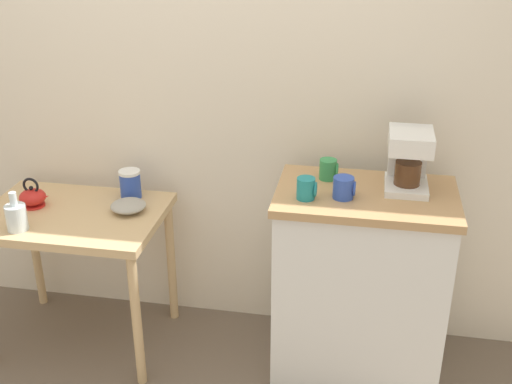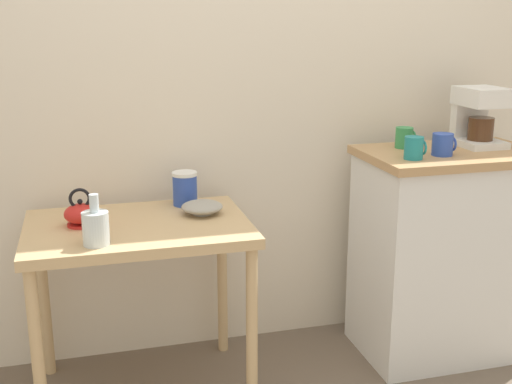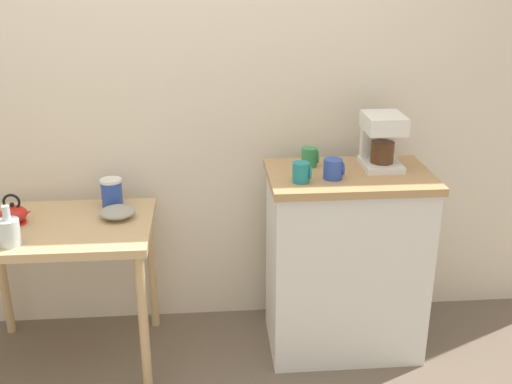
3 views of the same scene
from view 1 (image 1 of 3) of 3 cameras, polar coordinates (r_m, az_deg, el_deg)
The scene contains 12 objects.
ground_plane at distance 3.34m, azimuth -5.42°, elevation -13.64°, with size 8.00×8.00×0.00m, color #6B5B4C.
back_wall at distance 3.04m, azimuth -2.67°, elevation 12.06°, with size 4.40×0.10×2.80m, color beige.
wooden_table at distance 3.16m, azimuth -15.88°, elevation -3.29°, with size 0.85×0.60×0.73m.
kitchen_counter at distance 2.97m, azimuth 9.19°, elevation -8.20°, with size 0.77×0.50×0.93m.
bowl_stoneware at distance 3.05m, azimuth -11.29°, elevation -1.22°, with size 0.17×0.17×0.05m.
teakettle at distance 3.22m, azimuth -19.24°, elevation -0.42°, with size 0.15×0.12×0.15m.
glass_carafe_vase at distance 3.01m, azimuth -20.56°, elevation -2.06°, with size 0.09×0.09×0.18m.
canister_enamel at distance 3.18m, azimuth -11.12°, elevation 0.70°, with size 0.11×0.11×0.14m.
coffee_maker at distance 2.77m, azimuth 13.45°, elevation 3.08°, with size 0.18×0.22×0.26m.
mug_dark_teal at distance 2.64m, azimuth 4.51°, elevation 0.31°, with size 0.08×0.08×0.09m.
mug_tall_green at distance 2.84m, azimuth 6.47°, elevation 2.02°, with size 0.08×0.08×0.09m.
mug_blue at distance 2.66m, azimuth 7.83°, elevation 0.38°, with size 0.09×0.09×0.09m.
Camera 1 is at (0.77, -2.50, 2.07)m, focal length 44.94 mm.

